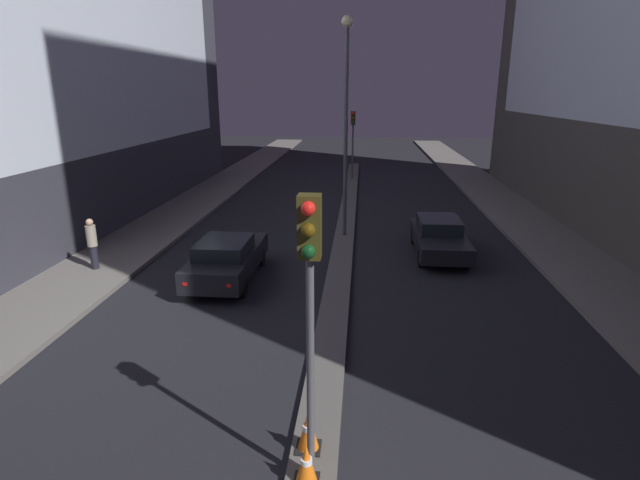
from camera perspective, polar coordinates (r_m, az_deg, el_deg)
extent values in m
cube|color=#56544F|center=(24.14, 3.04, 2.26)|extent=(0.83, 38.23, 0.14)
cylinder|color=#4C4C51|center=(7.77, -1.10, -15.09)|extent=(0.12, 0.12, 3.70)
cube|color=#3D3814|center=(6.85, -1.21, 1.51)|extent=(0.32, 0.28, 0.90)
sphere|color=red|center=(6.60, -1.39, 3.62)|extent=(0.20, 0.20, 0.20)
sphere|color=#4C380A|center=(6.67, -1.37, 1.11)|extent=(0.20, 0.20, 0.20)
sphere|color=#0F3D19|center=(6.76, -1.35, -1.34)|extent=(0.20, 0.20, 0.20)
cylinder|color=#4C4C51|center=(35.09, 3.73, 9.98)|extent=(0.12, 0.12, 3.70)
cube|color=#3D3814|center=(34.90, 3.81, 13.73)|extent=(0.32, 0.28, 0.90)
sphere|color=red|center=(34.70, 3.81, 14.21)|extent=(0.20, 0.20, 0.20)
sphere|color=#4C380A|center=(34.72, 3.80, 13.72)|extent=(0.20, 0.20, 0.20)
sphere|color=#0F3D19|center=(34.73, 3.79, 13.22)|extent=(0.20, 0.20, 0.20)
cylinder|color=#4C4C51|center=(20.74, 2.96, 11.78)|extent=(0.16, 0.16, 8.34)
sphere|color=#F9EAB2|center=(20.82, 3.15, 23.68)|extent=(0.46, 0.46, 0.46)
cone|color=orange|center=(8.55, -1.57, -24.10)|extent=(0.34, 0.34, 0.66)
cylinder|color=white|center=(8.53, -1.57, -23.93)|extent=(0.19, 0.19, 0.09)
cube|color=black|center=(9.36, -1.33, -22.61)|extent=(0.43, 0.43, 0.03)
cone|color=orange|center=(9.13, -1.34, -20.81)|extent=(0.36, 0.36, 0.71)
cylinder|color=white|center=(9.11, -1.34, -20.63)|extent=(0.20, 0.20, 0.10)
cube|color=black|center=(16.90, -10.51, -2.29)|extent=(1.86, 4.57, 0.69)
cube|color=black|center=(16.41, -10.92, -0.79)|extent=(1.58, 2.06, 0.46)
cube|color=red|center=(15.04, -15.17, -4.89)|extent=(0.14, 0.04, 0.10)
cube|color=red|center=(14.66, -10.36, -5.15)|extent=(0.14, 0.04, 0.10)
cylinder|color=black|center=(18.52, -11.77, -1.79)|extent=(0.22, 0.64, 0.64)
cylinder|color=black|center=(18.13, -6.80, -1.95)|extent=(0.22, 0.64, 0.64)
cylinder|color=black|center=(15.99, -14.60, -4.99)|extent=(0.22, 0.64, 0.64)
cylinder|color=black|center=(15.54, -8.87, -5.28)|extent=(0.22, 0.64, 0.64)
cube|color=black|center=(19.58, 13.45, 0.01)|extent=(1.82, 4.48, 0.58)
cube|color=black|center=(19.76, 13.42, 1.77)|extent=(1.55, 2.02, 0.49)
cube|color=red|center=(21.63, 10.96, 1.82)|extent=(0.14, 0.04, 0.10)
cube|color=red|center=(21.81, 14.29, 1.73)|extent=(0.14, 0.04, 0.10)
cylinder|color=black|center=(20.88, 10.70, 0.39)|extent=(0.22, 0.64, 0.64)
cylinder|color=black|center=(21.11, 15.02, 0.28)|extent=(0.22, 0.64, 0.64)
cylinder|color=black|center=(18.25, 11.52, -2.06)|extent=(0.22, 0.64, 0.64)
cylinder|color=black|center=(18.51, 16.44, -2.15)|extent=(0.22, 0.64, 0.64)
cylinder|color=black|center=(18.90, -24.40, -1.81)|extent=(0.25, 0.25, 0.82)
cylinder|color=gray|center=(18.69, -24.68, 0.44)|extent=(0.33, 0.33, 0.73)
sphere|color=tan|center=(18.57, -24.86, 1.86)|extent=(0.24, 0.24, 0.24)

